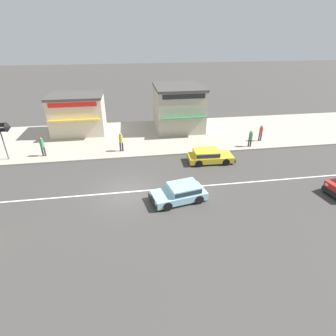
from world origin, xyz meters
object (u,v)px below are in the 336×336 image
shopfront_corner_warung (178,107)px  hatchback_yellow_2 (209,156)px  pedestrian_far_end (42,145)px  pedestrian_mid_kerb (261,132)px  shopfront_far_kios (78,114)px  arrow_signboard (7,129)px  pedestrian_by_shop (121,141)px  hatchback_pale_blue_1 (181,192)px  pedestrian_near_clock (251,137)px

shopfront_corner_warung → hatchback_yellow_2: bearing=-83.5°
hatchback_yellow_2 → pedestrian_far_end: bearing=167.8°
hatchback_yellow_2 → pedestrian_far_end: 14.45m
hatchback_yellow_2 → pedestrian_mid_kerb: pedestrian_mid_kerb is taller
shopfront_corner_warung → shopfront_far_kios: (-10.80, 0.11, -0.30)m
arrow_signboard → pedestrian_by_shop: size_ratio=1.90×
hatchback_pale_blue_1 → pedestrian_far_end: (-10.66, 8.24, 0.57)m
hatchback_pale_blue_1 → pedestrian_by_shop: (-3.89, 8.28, 0.57)m
arrow_signboard → shopfront_corner_warung: shopfront_corner_warung is taller
hatchback_pale_blue_1 → shopfront_corner_warung: 14.36m
pedestrian_mid_kerb → pedestrian_by_shop: bearing=-178.0°
arrow_signboard → hatchback_pale_blue_1: bearing=-31.6°
pedestrian_mid_kerb → shopfront_corner_warung: size_ratio=0.25×
hatchback_pale_blue_1 → pedestrian_by_shop: 9.16m
hatchback_yellow_2 → pedestrian_mid_kerb: size_ratio=2.43×
pedestrian_near_clock → pedestrian_mid_kerb: size_ratio=1.00×
pedestrian_mid_kerb → shopfront_far_kios: size_ratio=0.29×
pedestrian_mid_kerb → shopfront_far_kios: shopfront_far_kios is taller
hatchback_pale_blue_1 → pedestrian_mid_kerb: 13.16m
shopfront_far_kios → pedestrian_far_end: bearing=-111.4°
pedestrian_mid_kerb → hatchback_pale_blue_1: bearing=-138.2°
arrow_signboard → pedestrian_by_shop: bearing=1.9°
shopfront_far_kios → pedestrian_mid_kerb: bearing=-16.5°
pedestrian_mid_kerb → shopfront_far_kios: bearing=163.5°
pedestrian_by_shop → pedestrian_far_end: (-6.77, -0.04, -0.00)m
hatchback_pale_blue_1 → shopfront_far_kios: bearing=120.6°
hatchback_pale_blue_1 → pedestrian_near_clock: size_ratio=2.42×
hatchback_yellow_2 → pedestrian_far_end: pedestrian_far_end is taller
hatchback_yellow_2 → pedestrian_near_clock: (4.72, 2.33, 0.49)m
pedestrian_mid_kerb → shopfront_corner_warung: shopfront_corner_warung is taller
hatchback_pale_blue_1 → pedestrian_mid_kerb: size_ratio=2.42×
hatchback_pale_blue_1 → arrow_signboard: arrow_signboard is taller
hatchback_pale_blue_1 → pedestrian_mid_kerb: pedestrian_mid_kerb is taller
pedestrian_mid_kerb → pedestrian_by_shop: size_ratio=0.93×
hatchback_pale_blue_1 → pedestrian_mid_kerb: bearing=41.8°
shopfront_corner_warung → shopfront_far_kios: bearing=179.4°
pedestrian_near_clock → shopfront_far_kios: (-16.53, 6.61, 1.09)m
pedestrian_by_shop → pedestrian_mid_kerb: bearing=2.0°
arrow_signboard → shopfront_far_kios: (4.62, 6.16, -0.72)m
pedestrian_far_end → shopfront_far_kios: bearing=68.6°
pedestrian_near_clock → pedestrian_by_shop: (-12.06, 0.75, 0.08)m
pedestrian_near_clock → hatchback_pale_blue_1: bearing=-137.4°
pedestrian_near_clock → pedestrian_far_end: size_ratio=0.93×
arrow_signboard → hatchback_yellow_2: bearing=-9.6°
pedestrian_near_clock → shopfront_far_kios: shopfront_far_kios is taller
pedestrian_by_shop → hatchback_yellow_2: bearing=-22.8°
pedestrian_mid_kerb → hatchback_yellow_2: bearing=-150.8°
hatchback_yellow_2 → shopfront_far_kios: (-11.81, 8.94, 1.58)m
pedestrian_mid_kerb → shopfront_corner_warung: (-7.37, 5.26, 1.39)m
pedestrian_mid_kerb → arrow_signboard: bearing=-178.0°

